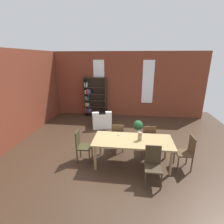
{
  "coord_description": "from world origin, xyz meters",
  "views": [
    {
      "loc": [
        0.5,
        -4.97,
        2.95
      ],
      "look_at": [
        -0.28,
        1.37,
        0.89
      ],
      "focal_mm": 27.34,
      "sensor_mm": 36.0,
      "label": 1
    }
  ],
  "objects": [
    {
      "name": "window_pane_1",
      "position": [
        1.23,
        3.62,
        1.78
      ],
      "size": [
        0.55,
        0.02,
        2.1
      ],
      "primitive_type": "cube",
      "color": "white"
    },
    {
      "name": "armchair_white",
      "position": [
        -0.82,
        2.0,
        0.28
      ],
      "size": [
        0.99,
        0.99,
        0.75
      ],
      "color": "white",
      "rests_on": "ground"
    },
    {
      "name": "dining_chair_head_right",
      "position": [
        2.02,
        -0.68,
        0.51
      ],
      "size": [
        0.43,
        0.43,
        0.95
      ],
      "color": "#4E3720",
      "rests_on": "ground"
    },
    {
      "name": "left_wall_brick",
      "position": [
        -3.56,
        0.0,
        1.62
      ],
      "size": [
        0.12,
        8.27,
        3.23
      ],
      "primitive_type": "cube",
      "color": "brown",
      "rests_on": "ground"
    },
    {
      "name": "dining_chair_far_left",
      "position": [
        0.07,
        0.02,
        0.51
      ],
      "size": [
        0.43,
        0.43,
        0.95
      ],
      "color": "#4B3820",
      "rests_on": "ground"
    },
    {
      "name": "dining_chair_head_left",
      "position": [
        -0.92,
        -0.68,
        0.51
      ],
      "size": [
        0.41,
        0.41,
        0.95
      ],
      "color": "#36311A",
      "rests_on": "ground"
    },
    {
      "name": "dining_chair_far_right",
      "position": [
        1.05,
        0.02,
        0.51
      ],
      "size": [
        0.43,
        0.43,
        0.95
      ],
      "color": "#4A2F1C",
      "rests_on": "ground"
    },
    {
      "name": "tealight_candle_0",
      "position": [
        0.15,
        -0.45,
        0.79
      ],
      "size": [
        0.04,
        0.04,
        0.05
      ],
      "primitive_type": "cylinder",
      "color": "silver",
      "rests_on": "dining_table"
    },
    {
      "name": "vase_on_table",
      "position": [
        0.74,
        -0.68,
        0.89
      ],
      "size": [
        0.11,
        0.11,
        0.24
      ],
      "primitive_type": "cylinder",
      "color": "#998466",
      "rests_on": "dining_table"
    },
    {
      "name": "back_wall_brick",
      "position": [
        0.0,
        3.69,
        1.62
      ],
      "size": [
        8.01,
        0.12,
        3.23
      ],
      "primitive_type": "cube",
      "color": "brown",
      "rests_on": "ground"
    },
    {
      "name": "window_pane_0",
      "position": [
        -1.23,
        3.62,
        1.78
      ],
      "size": [
        0.55,
        0.02,
        2.1
      ],
      "primitive_type": "cube",
      "color": "white"
    },
    {
      "name": "dining_chair_near_right",
      "position": [
        1.04,
        -1.38,
        0.51
      ],
      "size": [
        0.4,
        0.4,
        0.95
      ],
      "color": "#382C1C",
      "rests_on": "ground"
    },
    {
      "name": "dining_table",
      "position": [
        0.55,
        -0.68,
        0.69
      ],
      "size": [
        2.19,
        0.95,
        0.77
      ],
      "color": "#9A8150",
      "rests_on": "ground"
    },
    {
      "name": "ground_plane",
      "position": [
        0.0,
        0.0,
        0.0
      ],
      "size": [
        9.45,
        9.45,
        0.0
      ],
      "primitive_type": "plane",
      "color": "#3A281B"
    },
    {
      "name": "potted_plant_by_shelf",
      "position": [
        0.76,
        1.41,
        0.32
      ],
      "size": [
        0.39,
        0.39,
        0.56
      ],
      "color": "silver",
      "rests_on": "ground"
    },
    {
      "name": "bookshelf_tall",
      "position": [
        -1.48,
        3.44,
        0.99
      ],
      "size": [
        1.13,
        0.32,
        2.0
      ],
      "color": "#2D2319",
      "rests_on": "ground"
    }
  ]
}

